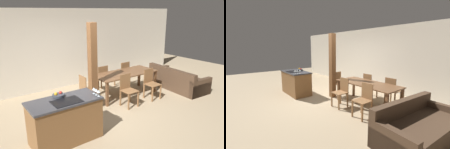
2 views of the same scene
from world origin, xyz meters
TOP-DOWN VIEW (x-y plane):
  - ground_plane at (0.00, 0.00)m, footprint 16.00×16.00m
  - wall_back at (0.00, 2.62)m, footprint 11.20×0.08m
  - kitchen_island at (-1.17, -0.56)m, footprint 1.44×0.72m
  - fruit_bowl at (-1.19, -0.35)m, footprint 0.25×0.25m
  - wine_glass_near at (-0.52, -0.84)m, footprint 0.08×0.08m
  - wine_glass_middle at (-0.52, -0.75)m, footprint 0.08×0.08m
  - wine_glass_far at (-0.52, -0.66)m, footprint 0.08×0.08m
  - dining_table at (1.48, 0.68)m, footprint 2.08×0.89m
  - dining_chair_near_left at (1.01, 0.01)m, footprint 0.40×0.40m
  - dining_chair_near_right at (1.95, 0.01)m, footprint 0.40×0.40m
  - dining_chair_far_left at (1.01, 1.35)m, footprint 0.40×0.40m
  - dining_chair_far_right at (1.95, 1.35)m, footprint 0.40×0.40m
  - dining_chair_head_end at (0.07, 0.68)m, footprint 0.40×0.40m
  - couch at (3.34, 0.08)m, footprint 1.08×2.06m
  - timber_post at (0.08, 0.35)m, footprint 0.19×0.19m

SIDE VIEW (x-z plane):
  - ground_plane at x=0.00m, z-range 0.00..0.00m
  - couch at x=3.34m, z-range -0.12..0.64m
  - kitchen_island at x=-1.17m, z-range 0.00..0.92m
  - dining_chair_near_left at x=1.01m, z-range 0.03..0.94m
  - dining_chair_near_right at x=1.95m, z-range 0.03..0.94m
  - dining_chair_far_left at x=1.01m, z-range 0.03..0.94m
  - dining_chair_far_right at x=1.95m, z-range 0.03..0.94m
  - dining_chair_head_end at x=0.07m, z-range 0.03..0.94m
  - dining_table at x=1.48m, z-range 0.28..1.03m
  - fruit_bowl at x=-1.19m, z-range 0.90..1.01m
  - wine_glass_near at x=-0.52m, z-range 0.96..1.10m
  - wine_glass_middle at x=-0.52m, z-range 0.96..1.10m
  - wine_glass_far at x=-0.52m, z-range 0.96..1.10m
  - timber_post at x=0.08m, z-range 0.00..2.35m
  - wall_back at x=0.00m, z-range 0.00..2.70m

